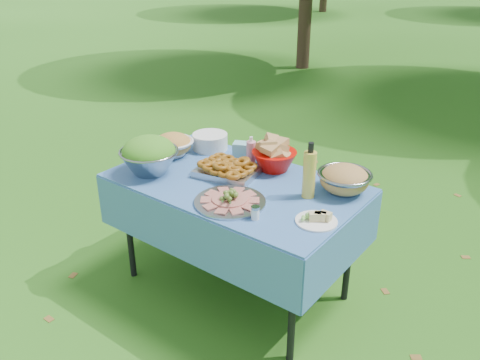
% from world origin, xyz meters
% --- Properties ---
extents(ground, '(80.00, 80.00, 0.00)m').
position_xyz_m(ground, '(0.00, 0.00, 0.00)').
color(ground, '#183E0B').
rests_on(ground, ground).
extents(picnic_table, '(1.46, 0.86, 0.76)m').
position_xyz_m(picnic_table, '(0.00, 0.00, 0.38)').
color(picnic_table, '#73BCDE').
rests_on(picnic_table, ground).
extents(salad_bowl, '(0.43, 0.43, 0.23)m').
position_xyz_m(salad_bowl, '(-0.49, -0.21, 0.88)').
color(salad_bowl, '#91969A').
rests_on(salad_bowl, picnic_table).
extents(pasta_bowl_white, '(0.31, 0.31, 0.15)m').
position_xyz_m(pasta_bowl_white, '(-0.57, 0.07, 0.84)').
color(pasta_bowl_white, white).
rests_on(pasta_bowl_white, picnic_table).
extents(plate_stack, '(0.30, 0.30, 0.11)m').
position_xyz_m(plate_stack, '(-0.45, 0.30, 0.81)').
color(plate_stack, white).
rests_on(plate_stack, picnic_table).
extents(wipes_box, '(0.14, 0.12, 0.10)m').
position_xyz_m(wipes_box, '(-0.18, 0.31, 0.81)').
color(wipes_box, '#82CED6').
rests_on(wipes_box, picnic_table).
extents(sanitizer_bottle, '(0.08, 0.08, 0.17)m').
position_xyz_m(sanitizer_bottle, '(-0.09, 0.28, 0.85)').
color(sanitizer_bottle, pink).
rests_on(sanitizer_bottle, picnic_table).
extents(bread_bowl, '(0.36, 0.36, 0.18)m').
position_xyz_m(bread_bowl, '(0.09, 0.28, 0.85)').
color(bread_bowl, '#C60A05').
rests_on(bread_bowl, picnic_table).
extents(pasta_bowl_steel, '(0.35, 0.35, 0.16)m').
position_xyz_m(pasta_bowl_steel, '(0.57, 0.27, 0.84)').
color(pasta_bowl_steel, '#91969A').
rests_on(pasta_bowl_steel, picnic_table).
extents(fried_tray, '(0.40, 0.32, 0.08)m').
position_xyz_m(fried_tray, '(-0.09, 0.04, 0.80)').
color(fried_tray, '#ABABAF').
rests_on(fried_tray, picnic_table).
extents(charcuterie_platter, '(0.48, 0.48, 0.09)m').
position_xyz_m(charcuterie_platter, '(0.14, -0.22, 0.81)').
color(charcuterie_platter, '#A3A4AA').
rests_on(charcuterie_platter, picnic_table).
extents(oil_bottle, '(0.09, 0.09, 0.32)m').
position_xyz_m(oil_bottle, '(0.44, 0.10, 0.92)').
color(oil_bottle, gold).
rests_on(oil_bottle, picnic_table).
extents(cheese_plate, '(0.25, 0.25, 0.06)m').
position_xyz_m(cheese_plate, '(0.61, -0.12, 0.79)').
color(cheese_plate, white).
rests_on(cheese_plate, picnic_table).
extents(shaker, '(0.05, 0.05, 0.07)m').
position_xyz_m(shaker, '(0.35, -0.28, 0.80)').
color(shaker, white).
rests_on(shaker, picnic_table).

